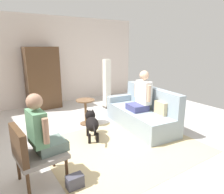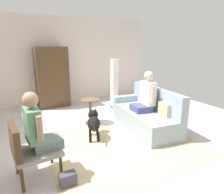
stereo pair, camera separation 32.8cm
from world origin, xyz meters
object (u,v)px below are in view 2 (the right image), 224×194
at_px(couch, 147,114).
at_px(column_lamp, 114,84).
at_px(handbag, 68,179).
at_px(round_end_table, 90,108).
at_px(person_on_armchair, 37,127).
at_px(person_on_couch, 146,95).
at_px(armoire_cabinet, 52,77).
at_px(armchair, 27,148).
at_px(dog, 94,122).

xyz_separation_m(couch, column_lamp, (0.09, 1.70, 0.41)).
bearing_deg(column_lamp, handbag, -128.92).
relative_size(round_end_table, column_lamp, 0.42).
bearing_deg(person_on_armchair, person_on_couch, 16.65).
bearing_deg(column_lamp, armoire_cabinet, 146.25).
bearing_deg(person_on_armchair, armchair, -175.64).
height_order(round_end_table, dog, round_end_table).
relative_size(couch, person_on_couch, 2.20).
height_order(couch, person_on_armchair, person_on_armchair).
xyz_separation_m(person_on_armchair, dog, (1.20, 0.83, -0.43)).
distance_m(column_lamp, handbag, 3.70).
bearing_deg(person_on_couch, column_lamp, 85.52).
bearing_deg(armoire_cabinet, handbag, -100.14).
xyz_separation_m(round_end_table, dog, (-0.24, -0.75, -0.04)).
bearing_deg(round_end_table, armchair, -134.82).
relative_size(column_lamp, handbag, 6.50).
height_order(person_on_couch, person_on_armchair, person_on_couch).
bearing_deg(armchair, armoire_cabinet, 72.11).
bearing_deg(person_on_couch, person_on_armchair, -163.35).
bearing_deg(dog, person_on_armchair, -145.15).
xyz_separation_m(person_on_armchair, handbag, (0.28, -0.39, -0.67)).
height_order(person_on_armchair, dog, person_on_armchair).
height_order(armchair, column_lamp, column_lamp).
bearing_deg(column_lamp, dog, -130.52).
distance_m(person_on_couch, column_lamp, 1.72).
distance_m(round_end_table, column_lamp, 1.47).
bearing_deg(person_on_armchair, handbag, -54.20).
bearing_deg(dog, column_lamp, 49.48).
distance_m(armoire_cabinet, handbag, 4.05).
relative_size(person_on_couch, round_end_table, 1.46).
distance_m(dog, column_lamp, 2.16).
relative_size(person_on_couch, person_on_armchair, 1.06).
distance_m(armchair, person_on_couch, 2.71).
relative_size(column_lamp, armoire_cabinet, 0.81).
height_order(couch, column_lamp, column_lamp).
distance_m(couch, round_end_table, 1.35).
relative_size(person_on_armchair, dog, 1.07).
bearing_deg(column_lamp, round_end_table, -143.05).
height_order(couch, round_end_table, couch).
height_order(column_lamp, handbag, column_lamp).
distance_m(person_on_couch, round_end_table, 1.38).
distance_m(person_on_armchair, handbag, 0.83).
relative_size(armchair, person_on_armchair, 1.02).
xyz_separation_m(couch, person_on_armchair, (-2.49, -0.74, 0.45)).
bearing_deg(couch, person_on_couch, -165.13).
bearing_deg(handbag, person_on_armchair, 125.80).
bearing_deg(person_on_couch, dog, 175.24).
height_order(round_end_table, column_lamp, column_lamp).
distance_m(couch, armchair, 2.75).
relative_size(couch, armoire_cabinet, 1.08).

